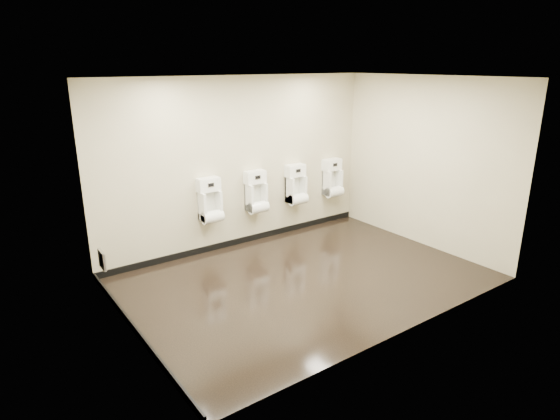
# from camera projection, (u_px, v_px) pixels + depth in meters

# --- Properties ---
(ground) EXTENTS (5.00, 3.50, 0.00)m
(ground) POSITION_uv_depth(u_px,v_px,m) (305.00, 279.00, 6.75)
(ground) COLOR black
(ground) RESTS_ON ground
(ceiling) EXTENTS (5.00, 3.50, 0.00)m
(ceiling) POSITION_uv_depth(u_px,v_px,m) (309.00, 78.00, 5.91)
(ceiling) COLOR white
(back_wall) EXTENTS (5.00, 0.02, 2.80)m
(back_wall) POSITION_uv_depth(u_px,v_px,m) (241.00, 163.00, 7.69)
(back_wall) COLOR #BCB491
(back_wall) RESTS_ON ground
(front_wall) EXTENTS (5.00, 0.02, 2.80)m
(front_wall) POSITION_uv_depth(u_px,v_px,m) (410.00, 218.00, 4.97)
(front_wall) COLOR #BCB491
(front_wall) RESTS_ON ground
(left_wall) EXTENTS (0.02, 3.50, 2.80)m
(left_wall) POSITION_uv_depth(u_px,v_px,m) (123.00, 219.00, 4.95)
(left_wall) COLOR #BCB491
(left_wall) RESTS_ON ground
(right_wall) EXTENTS (0.02, 3.50, 2.80)m
(right_wall) POSITION_uv_depth(u_px,v_px,m) (425.00, 163.00, 7.72)
(right_wall) COLOR #BCB491
(right_wall) RESTS_ON ground
(tile_overlay_left) EXTENTS (0.01, 3.50, 2.80)m
(tile_overlay_left) POSITION_uv_depth(u_px,v_px,m) (123.00, 219.00, 4.95)
(tile_overlay_left) COLOR white
(tile_overlay_left) RESTS_ON ground
(skirting_back) EXTENTS (5.00, 0.02, 0.10)m
(skirting_back) POSITION_uv_depth(u_px,v_px,m) (243.00, 240.00, 8.09)
(skirting_back) COLOR black
(skirting_back) RESTS_ON ground
(skirting_left) EXTENTS (0.02, 3.50, 0.10)m
(skirting_left) POSITION_uv_depth(u_px,v_px,m) (136.00, 330.00, 5.36)
(skirting_left) COLOR black
(skirting_left) RESTS_ON ground
(access_panel) EXTENTS (0.04, 0.25, 0.25)m
(access_panel) POSITION_uv_depth(u_px,v_px,m) (102.00, 260.00, 6.16)
(access_panel) COLOR #9E9EA3
(access_panel) RESTS_ON left_wall
(urinal_0) EXTENTS (0.38, 0.28, 0.70)m
(urinal_0) POSITION_uv_depth(u_px,v_px,m) (210.00, 204.00, 7.40)
(urinal_0) COLOR white
(urinal_0) RESTS_ON back_wall
(urinal_1) EXTENTS (0.38, 0.28, 0.70)m
(urinal_1) POSITION_uv_depth(u_px,v_px,m) (256.00, 195.00, 7.88)
(urinal_1) COLOR white
(urinal_1) RESTS_ON back_wall
(urinal_2) EXTENTS (0.38, 0.28, 0.70)m
(urinal_2) POSITION_uv_depth(u_px,v_px,m) (296.00, 188.00, 8.35)
(urinal_2) COLOR white
(urinal_2) RESTS_ON back_wall
(urinal_3) EXTENTS (0.38, 0.28, 0.70)m
(urinal_3) POSITION_uv_depth(u_px,v_px,m) (333.00, 181.00, 8.83)
(urinal_3) COLOR white
(urinal_3) RESTS_ON back_wall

